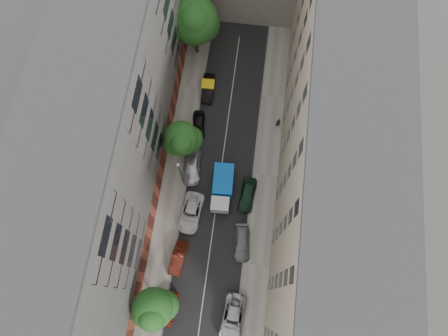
% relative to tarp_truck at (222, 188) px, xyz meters
% --- Properties ---
extents(ground, '(120.00, 120.00, 0.00)m').
position_rel_tarp_truck_xyz_m(ground, '(-0.52, 2.73, -1.45)').
color(ground, '#4C4C49').
rests_on(ground, ground).
extents(road_surface, '(8.00, 44.00, 0.02)m').
position_rel_tarp_truck_xyz_m(road_surface, '(-0.52, 2.73, -1.44)').
color(road_surface, black).
rests_on(road_surface, ground).
extents(sidewalk_left, '(3.00, 44.00, 0.15)m').
position_rel_tarp_truck_xyz_m(sidewalk_left, '(-6.02, 2.73, -1.38)').
color(sidewalk_left, gray).
rests_on(sidewalk_left, ground).
extents(sidewalk_right, '(3.00, 44.00, 0.15)m').
position_rel_tarp_truck_xyz_m(sidewalk_right, '(4.98, 2.73, -1.38)').
color(sidewalk_right, gray).
rests_on(sidewalk_right, ground).
extents(building_left, '(8.00, 44.00, 20.00)m').
position_rel_tarp_truck_xyz_m(building_left, '(-11.52, 2.73, 8.55)').
color(building_left, '#4F4B49').
rests_on(building_left, ground).
extents(building_right, '(8.00, 44.00, 20.00)m').
position_rel_tarp_truck_xyz_m(building_right, '(10.48, 2.73, 8.55)').
color(building_right, '#BEAA94').
rests_on(building_right, ground).
extents(tarp_truck, '(2.48, 5.79, 2.64)m').
position_rel_tarp_truck_xyz_m(tarp_truck, '(0.00, 0.00, 0.00)').
color(tarp_truck, black).
rests_on(tarp_truck, ground).
extents(car_left_0, '(1.92, 3.92, 1.29)m').
position_rel_tarp_truck_xyz_m(car_left_0, '(-4.12, -14.27, -0.81)').
color(car_left_0, maroon).
rests_on(car_left_0, ground).
extents(car_left_1, '(1.95, 4.19, 1.33)m').
position_rel_tarp_truck_xyz_m(car_left_1, '(-3.95, -8.67, -0.79)').
color(car_left_1, '#501910').
rests_on(car_left_1, ground).
extents(car_left_2, '(2.83, 5.29, 1.41)m').
position_rel_tarp_truck_xyz_m(car_left_2, '(-3.32, -3.31, -0.75)').
color(car_left_2, silver).
rests_on(car_left_2, ground).
extents(car_left_3, '(2.55, 5.25, 1.47)m').
position_rel_tarp_truck_xyz_m(car_left_3, '(-4.12, 2.53, -0.72)').
color(car_left_3, '#BCBCC1').
rests_on(car_left_3, ground).
extents(car_left_4, '(2.05, 4.04, 1.32)m').
position_rel_tarp_truck_xyz_m(car_left_4, '(-4.12, 8.13, -0.79)').
color(car_left_4, black).
rests_on(car_left_4, ground).
extents(car_left_5, '(1.63, 4.31, 1.40)m').
position_rel_tarp_truck_xyz_m(car_left_5, '(-3.64, 13.48, -0.75)').
color(car_left_5, black).
rests_on(car_left_5, ground).
extents(car_right_0, '(2.75, 5.39, 1.46)m').
position_rel_tarp_truck_xyz_m(car_right_0, '(2.99, -14.27, -0.72)').
color(car_right_0, '#B0B0B5').
rests_on(car_right_0, ground).
extents(car_right_1, '(2.27, 4.57, 1.28)m').
position_rel_tarp_truck_xyz_m(car_right_1, '(3.08, -6.07, -0.82)').
color(car_right_1, slate).
rests_on(car_right_1, ground).
extents(car_right_2, '(2.17, 4.54, 1.50)m').
position_rel_tarp_truck_xyz_m(car_right_2, '(3.07, -0.29, -0.71)').
color(car_right_2, black).
rests_on(car_right_2, ground).
extents(tree_near, '(4.67, 4.29, 7.01)m').
position_rel_tarp_truck_xyz_m(tree_near, '(-5.02, -14.38, 3.34)').
color(tree_near, '#382619').
rests_on(tree_near, sidewalk_left).
extents(tree_mid, '(4.59, 4.21, 6.71)m').
position_rel_tarp_truck_xyz_m(tree_mid, '(-5.24, 4.24, 3.11)').
color(tree_mid, '#382619').
rests_on(tree_mid, sidewalk_left).
extents(tree_far, '(6.24, 6.10, 9.65)m').
position_rel_tarp_truck_xyz_m(tree_far, '(-5.92, 19.14, 5.02)').
color(tree_far, '#382619').
rests_on(tree_far, sidewalk_left).
extents(lamp_post, '(0.36, 0.36, 6.73)m').
position_rel_tarp_truck_xyz_m(lamp_post, '(-4.86, 0.46, 2.82)').
color(lamp_post, '#1C6227').
rests_on(lamp_post, sidewalk_left).
extents(pedestrian, '(0.75, 0.61, 1.79)m').
position_rel_tarp_truck_xyz_m(pedestrian, '(5.88, 9.53, -0.41)').
color(pedestrian, black).
rests_on(pedestrian, sidewalk_right).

